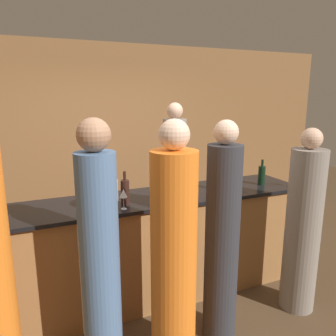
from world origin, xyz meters
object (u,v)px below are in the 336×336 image
(wine_bottle_2, at_px, (262,175))
(guest_1, at_px, (222,239))
(wine_bottle_1, at_px, (212,178))
(bartender, at_px, (174,186))
(guest_4, at_px, (174,252))
(guest_3, at_px, (100,258))
(ice_bucket, at_px, (108,190))
(wine_bottle_0, at_px, (125,192))
(guest_0, at_px, (303,228))

(wine_bottle_2, bearing_deg, guest_1, -143.48)
(wine_bottle_1, bearing_deg, guest_1, -114.72)
(guest_1, bearing_deg, wine_bottle_1, 65.28)
(bartender, xyz_separation_m, guest_4, (-0.69, -1.52, -0.05))
(guest_3, bearing_deg, bartender, 49.49)
(wine_bottle_2, height_order, ice_bucket, wine_bottle_2)
(guest_3, distance_m, wine_bottle_0, 0.76)
(wine_bottle_2, bearing_deg, wine_bottle_1, 172.07)
(bartender, relative_size, guest_0, 1.11)
(guest_1, bearing_deg, wine_bottle_0, 135.61)
(guest_1, xyz_separation_m, guest_4, (-0.46, -0.04, -0.00))
(guest_0, bearing_deg, wine_bottle_0, 158.65)
(guest_0, distance_m, wine_bottle_0, 1.70)
(guest_0, distance_m, ice_bucket, 1.87)
(guest_1, xyz_separation_m, guest_3, (-1.01, 0.03, 0.03))
(wine_bottle_1, bearing_deg, wine_bottle_0, -171.46)
(bartender, distance_m, wine_bottle_1, 0.75)
(wine_bottle_0, xyz_separation_m, wine_bottle_1, (1.00, 0.15, -0.01))
(guest_1, xyz_separation_m, wine_bottle_1, (0.36, 0.78, 0.30))
(guest_1, relative_size, guest_4, 0.99)
(guest_1, relative_size, wine_bottle_2, 6.58)
(bartender, xyz_separation_m, guest_3, (-1.24, -1.45, -0.01))
(wine_bottle_0, relative_size, ice_bucket, 1.57)
(guest_0, distance_m, guest_4, 1.37)
(guest_1, xyz_separation_m, wine_bottle_0, (-0.64, 0.63, 0.31))
(bartender, relative_size, wine_bottle_0, 6.28)
(guest_3, xyz_separation_m, ice_bucket, (0.25, 0.78, 0.26))
(wine_bottle_2, bearing_deg, guest_0, -92.67)
(bartender, height_order, ice_bucket, bartender)
(wine_bottle_2, bearing_deg, guest_4, -152.09)
(guest_3, height_order, ice_bucket, guest_3)
(guest_4, distance_m, wine_bottle_2, 1.61)
(wine_bottle_0, bearing_deg, bartender, 44.15)
(wine_bottle_0, bearing_deg, wine_bottle_2, 2.49)
(guest_3, bearing_deg, ice_bucket, 72.17)
(guest_1, height_order, guest_3, guest_3)
(bartender, bearing_deg, guest_4, 65.60)
(wine_bottle_1, bearing_deg, wine_bottle_2, -7.93)
(guest_1, height_order, ice_bucket, guest_1)
(bartender, height_order, guest_0, bartender)
(guest_3, bearing_deg, wine_bottle_1, 28.85)
(ice_bucket, bearing_deg, guest_1, -47.08)
(ice_bucket, bearing_deg, guest_0, -25.38)
(guest_4, distance_m, ice_bucket, 0.95)
(guest_3, relative_size, ice_bucket, 9.62)
(guest_1, distance_m, guest_3, 1.01)
(guest_0, relative_size, guest_1, 0.95)
(wine_bottle_0, height_order, wine_bottle_1, wine_bottle_0)
(guest_1, bearing_deg, wine_bottle_2, 36.52)
(guest_3, xyz_separation_m, wine_bottle_2, (1.95, 0.67, 0.27))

